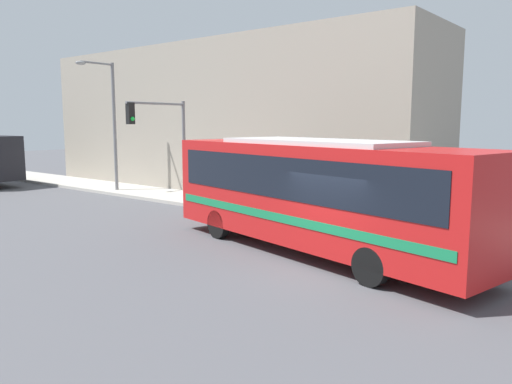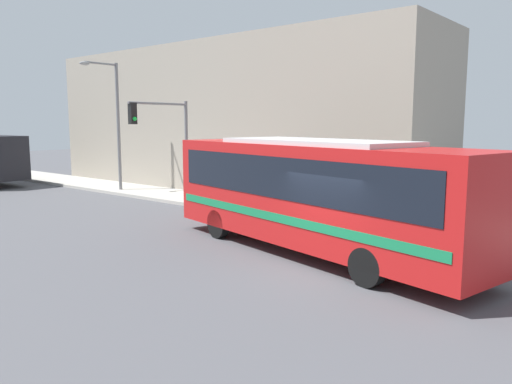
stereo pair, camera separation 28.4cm
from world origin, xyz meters
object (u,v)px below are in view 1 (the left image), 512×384
at_px(traffic_light_pole, 164,132).
at_px(city_bus, 315,189).
at_px(fire_hydrant, 267,203).
at_px(street_lamp, 109,115).

bearing_deg(traffic_light_pole, city_bus, -105.81).
xyz_separation_m(city_bus, fire_hydrant, (3.81, 4.69, -1.36)).
xyz_separation_m(fire_hydrant, traffic_light_pole, (-1.06, 5.03, 2.82)).
bearing_deg(street_lamp, fire_hydrant, -89.79).
distance_m(city_bus, traffic_light_pole, 10.21).
bearing_deg(street_lamp, traffic_light_pole, -100.48).
bearing_deg(fire_hydrant, traffic_light_pole, 101.86).
relative_size(city_bus, traffic_light_pole, 2.39).
bearing_deg(city_bus, traffic_light_pole, 86.75).
distance_m(city_bus, street_lamp, 15.85).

